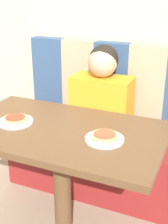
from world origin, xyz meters
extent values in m
cube|color=#C6B28E|center=(0.00, 0.94, 1.30)|extent=(7.00, 0.05, 2.60)
cube|color=maroon|center=(0.00, 0.62, 0.23)|extent=(1.33, 0.52, 0.46)
cube|color=navy|center=(-0.53, 0.83, 0.77)|extent=(0.27, 0.09, 0.61)
cube|color=tan|center=(-0.27, 0.83, 0.77)|extent=(0.27, 0.09, 0.61)
cube|color=navy|center=(0.00, 0.83, 0.77)|extent=(0.27, 0.09, 0.61)
cube|color=tan|center=(0.27, 0.83, 0.77)|extent=(0.27, 0.09, 0.61)
cube|color=brown|center=(0.00, 0.00, 0.74)|extent=(1.09, 0.65, 0.03)
cylinder|color=brown|center=(0.00, 0.00, 0.36)|extent=(0.10, 0.10, 0.72)
cube|color=orange|center=(0.00, 0.62, 0.67)|extent=(0.42, 0.22, 0.41)
sphere|color=tan|center=(0.00, 0.62, 0.97)|extent=(0.20, 0.20, 0.20)
sphere|color=black|center=(0.00, 0.65, 0.99)|extent=(0.20, 0.20, 0.20)
cylinder|color=white|center=(-0.26, -0.03, 0.76)|extent=(0.19, 0.19, 0.01)
cylinder|color=white|center=(0.26, -0.03, 0.76)|extent=(0.19, 0.19, 0.01)
cylinder|color=tan|center=(-0.26, -0.03, 0.78)|extent=(0.14, 0.14, 0.02)
cylinder|color=#B73823|center=(-0.26, -0.03, 0.79)|extent=(0.11, 0.11, 0.01)
cylinder|color=tan|center=(0.26, -0.03, 0.78)|extent=(0.14, 0.14, 0.02)
cylinder|color=#AD472D|center=(0.26, -0.03, 0.79)|extent=(0.11, 0.11, 0.01)
camera|label=1|loc=(0.71, -1.31, 1.46)|focal=50.00mm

